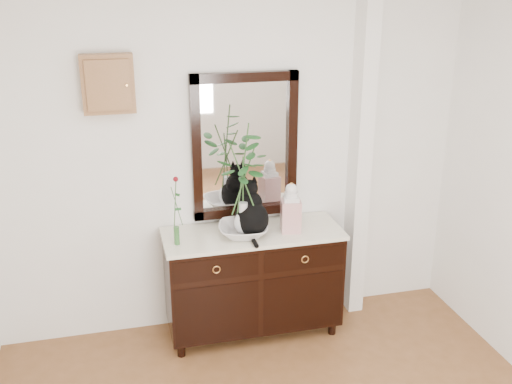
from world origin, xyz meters
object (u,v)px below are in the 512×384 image
object	(u,v)px
ginger_jar	(291,207)
lotus_bowl	(243,230)
sideboard	(253,277)
cat	(252,208)

from	to	relation	value
ginger_jar	lotus_bowl	bearing A→B (deg)	-179.76
sideboard	lotus_bowl	world-z (taller)	lotus_bowl
cat	ginger_jar	bearing A→B (deg)	-4.26
ginger_jar	sideboard	bearing A→B (deg)	169.69
cat	lotus_bowl	bearing A→B (deg)	-156.43
lotus_bowl	cat	bearing A→B (deg)	22.57
cat	ginger_jar	world-z (taller)	cat
cat	ginger_jar	xyz separation A→B (m)	(0.29, -0.03, -0.01)
cat	ginger_jar	distance (m)	0.29
lotus_bowl	ginger_jar	xyz separation A→B (m)	(0.36, 0.00, 0.15)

